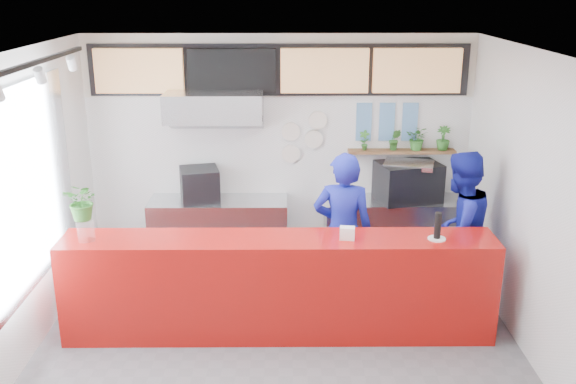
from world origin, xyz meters
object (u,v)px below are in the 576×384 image
(service_counter, at_px, (279,286))
(staff_center, at_px, (343,232))
(espresso_machine, at_px, (408,181))
(panini_oven, at_px, (200,185))
(staff_right, at_px, (458,230))
(pepper_mill, at_px, (438,225))

(service_counter, relative_size, staff_center, 2.43)
(espresso_machine, bearing_deg, panini_oven, 165.27)
(panini_oven, distance_m, staff_right, 3.28)
(panini_oven, xyz_separation_m, staff_right, (3.07, -1.15, -0.19))
(espresso_machine, xyz_separation_m, staff_right, (0.37, -1.15, -0.23))
(panini_oven, bearing_deg, staff_center, -47.31)
(service_counter, xyz_separation_m, staff_center, (0.72, 0.60, 0.38))
(service_counter, height_order, espresso_machine, espresso_machine)
(panini_oven, height_order, pepper_mill, pepper_mill)
(espresso_machine, bearing_deg, pepper_mill, -106.11)
(service_counter, relative_size, staff_right, 2.44)
(staff_right, height_order, pepper_mill, staff_right)
(pepper_mill, bearing_deg, panini_oven, 145.20)
(panini_oven, relative_size, staff_center, 0.26)
(service_counter, xyz_separation_m, espresso_machine, (1.67, 1.80, 0.60))
(service_counter, height_order, panini_oven, panini_oven)
(service_counter, xyz_separation_m, staff_right, (2.03, 0.65, 0.37))
(staff_center, xyz_separation_m, pepper_mill, (0.90, -0.65, 0.33))
(espresso_machine, distance_m, pepper_mill, 1.85)
(staff_right, relative_size, pepper_mill, 6.68)
(service_counter, bearing_deg, panini_oven, 119.85)
(service_counter, height_order, pepper_mill, pepper_mill)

